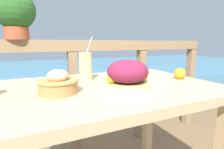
{
  "coord_description": "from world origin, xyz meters",
  "views": [
    {
      "loc": [
        -0.3,
        -0.78,
        0.98
      ],
      "look_at": [
        0.04,
        -0.04,
        0.83
      ],
      "focal_mm": 28.0,
      "sensor_mm": 36.0,
      "label": 1
    }
  ],
  "objects_px": {
    "salad_plate": "(127,78)",
    "drink_glass": "(86,66)",
    "potted_plant": "(15,12)"
  },
  "relations": [
    {
      "from": "salad_plate",
      "to": "drink_glass",
      "type": "distance_m",
      "value": 0.32
    },
    {
      "from": "drink_glass",
      "to": "salad_plate",
      "type": "bearing_deg",
      "value": -71.89
    },
    {
      "from": "salad_plate",
      "to": "drink_glass",
      "type": "xyz_separation_m",
      "value": [
        -0.1,
        0.3,
        0.02
      ]
    },
    {
      "from": "salad_plate",
      "to": "drink_glass",
      "type": "height_order",
      "value": "drink_glass"
    },
    {
      "from": "salad_plate",
      "to": "drink_glass",
      "type": "relative_size",
      "value": 1.04
    },
    {
      "from": "drink_glass",
      "to": "potted_plant",
      "type": "distance_m",
      "value": 0.7
    },
    {
      "from": "drink_glass",
      "to": "potted_plant",
      "type": "height_order",
      "value": "potted_plant"
    },
    {
      "from": "potted_plant",
      "to": "drink_glass",
      "type": "bearing_deg",
      "value": -54.17
    },
    {
      "from": "salad_plate",
      "to": "potted_plant",
      "type": "distance_m",
      "value": 0.98
    },
    {
      "from": "salad_plate",
      "to": "potted_plant",
      "type": "xyz_separation_m",
      "value": [
        -0.45,
        0.79,
        0.36
      ]
    }
  ]
}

